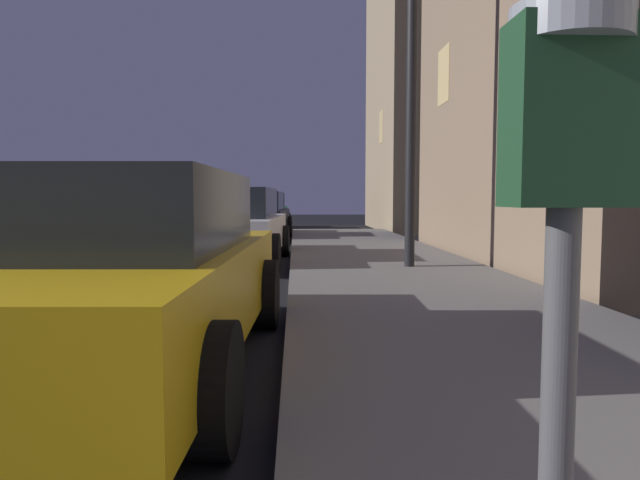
% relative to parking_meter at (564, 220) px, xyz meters
% --- Properties ---
extents(parking_meter, '(0.19, 0.19, 1.40)m').
position_rel_parking_meter_xyz_m(parking_meter, '(0.00, 0.00, 0.00)').
color(parking_meter, '#59595B').
rests_on(parking_meter, sidewalk).
extents(car_yellow_cab, '(2.15, 4.38, 1.43)m').
position_rel_parking_meter_xyz_m(car_yellow_cab, '(-1.68, 3.13, -0.49)').
color(car_yellow_cab, gold).
rests_on(car_yellow_cab, ground).
extents(car_white, '(2.23, 4.36, 1.43)m').
position_rel_parking_meter_xyz_m(car_white, '(-1.68, 9.77, -0.49)').
color(car_white, silver).
rests_on(car_white, ground).
extents(car_black, '(2.28, 4.18, 1.43)m').
position_rel_parking_meter_xyz_m(car_black, '(-1.68, 15.95, -0.50)').
color(car_black, black).
rests_on(car_black, ground).
extents(car_green, '(2.14, 4.51, 1.43)m').
position_rel_parking_meter_xyz_m(car_green, '(-1.67, 21.60, -0.49)').
color(car_green, '#19592D').
rests_on(car_green, ground).
extents(street_lamp, '(0.44, 0.44, 6.13)m').
position_rel_parking_meter_xyz_m(street_lamp, '(1.39, 7.99, 2.93)').
color(street_lamp, black).
rests_on(street_lamp, sidewalk).
extents(building_far, '(8.74, 7.29, 14.55)m').
position_rel_parking_meter_xyz_m(building_far, '(7.14, 21.08, 6.06)').
color(building_far, '#998466').
rests_on(building_far, ground).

